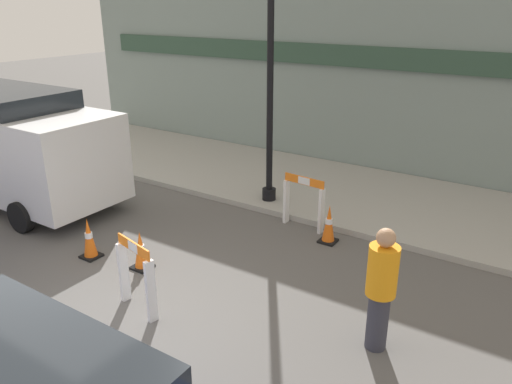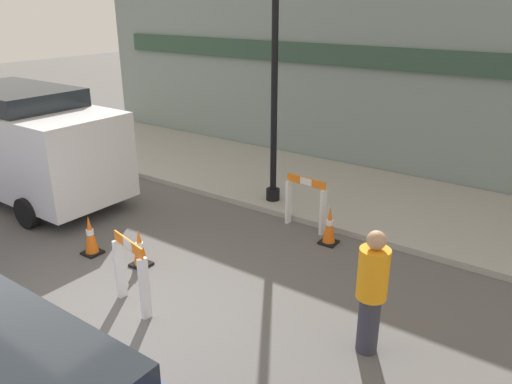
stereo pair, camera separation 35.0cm
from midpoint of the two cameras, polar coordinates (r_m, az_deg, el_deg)
The scene contains 10 objects.
ground_plane at distance 7.01m, azimuth -16.46°, elevation -15.19°, with size 60.00×60.00×0.00m, color #565451.
sidewalk_slab at distance 11.41m, azimuth 9.03°, elevation 0.34°, with size 18.00×3.69×0.12m.
storefront_facade at distance 12.51m, azimuth 13.91°, elevation 14.54°, with size 18.00×0.22×5.50m.
barricade_0 at distance 9.33m, azimuth 6.74°, elevation -1.08°, with size 0.85×0.21×1.02m.
barricade_1 at distance 7.09m, azimuth -12.71°, elevation -8.90°, with size 0.77×0.30×1.06m.
traffic_cone_0 at distance 8.25m, azimuth -11.96°, elevation -6.33°, with size 0.30×0.30×0.65m.
traffic_cone_1 at distance 8.89m, azimuth 9.52°, elevation -3.84°, with size 0.30×0.30×0.71m.
traffic_cone_2 at distance 8.82m, azimuth -17.33°, elevation -4.77°, with size 0.30×0.30×0.71m.
person_worker at distance 6.17m, azimuth 14.70°, elevation -10.72°, with size 0.47×0.47×1.62m.
work_van at distance 11.78m, azimuth -24.71°, elevation 5.61°, with size 5.21×2.10×2.37m.
Camera 2 is at (4.85, -3.16, 4.04)m, focal length 35.00 mm.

